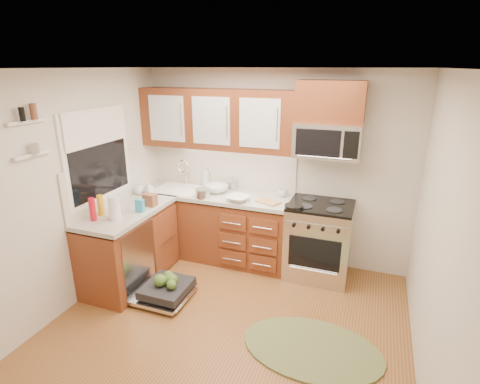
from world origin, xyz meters
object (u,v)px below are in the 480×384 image
at_px(microwave, 327,140).
at_px(rug, 312,349).
at_px(upper_cabinets, 217,119).
at_px(sink, 179,198).
at_px(range, 319,240).
at_px(skillet, 294,207).
at_px(dishwasher, 164,291).
at_px(bowl_a, 238,199).
at_px(cutting_board, 268,202).
at_px(cup, 283,193).
at_px(stock_pot, 203,193).
at_px(paper_towel_roll, 115,208).
at_px(bowl_b, 217,189).

height_order(microwave, rug, microwave).
distance_m(upper_cabinets, sink, 1.21).
xyz_separation_m(range, rug, (0.18, -1.36, -0.46)).
distance_m(range, skillet, 0.62).
xyz_separation_m(dishwasher, bowl_a, (0.54, 0.95, 0.86)).
bearing_deg(bowl_a, dishwasher, -119.54).
distance_m(sink, cutting_board, 1.31).
xyz_separation_m(upper_cabinets, cup, (0.89, 0.03, -0.90)).
bearing_deg(stock_pot, bowl_a, 3.69).
distance_m(microwave, rug, 2.26).
bearing_deg(rug, cutting_board, 122.81).
relative_size(skillet, paper_towel_roll, 0.84).
bearing_deg(microwave, bowl_a, -163.33).
bearing_deg(cup, dishwasher, -127.95).
xyz_separation_m(microwave, paper_towel_roll, (-2.05, -1.30, -0.64)).
bearing_deg(dishwasher, rug, -7.74).
height_order(microwave, paper_towel_roll, microwave).
relative_size(microwave, sink, 1.23).
xyz_separation_m(skillet, cutting_board, (-0.35, 0.15, -0.04)).
distance_m(stock_pot, paper_towel_roll, 1.14).
height_order(skillet, stock_pot, stock_pot).
distance_m(bowl_a, bowl_b, 0.45).
relative_size(stock_pot, paper_towel_roll, 0.74).
bearing_deg(skillet, sink, 171.72).
distance_m(dishwasher, rug, 1.74).
height_order(sink, cup, cup).
relative_size(sink, skillet, 2.83).
relative_size(dishwasher, bowl_a, 2.54).
height_order(upper_cabinets, microwave, upper_cabinets).
bearing_deg(stock_pot, range, 8.15).
bearing_deg(upper_cabinets, bowl_b, -79.09).
bearing_deg(range, dishwasher, -143.73).
distance_m(sink, stock_pot, 0.54).
bearing_deg(stock_pot, cutting_board, 7.30).
height_order(upper_cabinets, paper_towel_roll, upper_cabinets).
bearing_deg(dishwasher, upper_cabinets, 83.96).
bearing_deg(cutting_board, paper_towel_roll, -142.72).
height_order(rug, skillet, skillet).
relative_size(rug, skillet, 5.97).
height_order(range, paper_towel_roll, paper_towel_roll).
relative_size(range, stock_pot, 4.91).
bearing_deg(dishwasher, cup, 52.05).
bearing_deg(skillet, paper_towel_roll, -152.18).
xyz_separation_m(sink, bowl_a, (0.93, -0.17, 0.16)).
height_order(range, cutting_board, range).
bearing_deg(paper_towel_roll, bowl_a, 43.74).
xyz_separation_m(upper_cabinets, dishwasher, (-0.13, -1.27, -1.77)).
bearing_deg(paper_towel_roll, cutting_board, 37.28).
xyz_separation_m(upper_cabinets, rug, (1.59, -1.51, -1.86)).
xyz_separation_m(cutting_board, bowl_b, (-0.76, 0.15, 0.04)).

